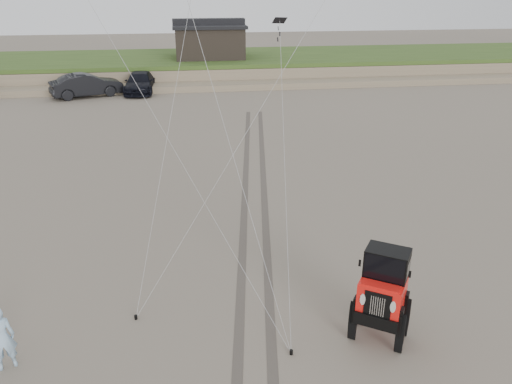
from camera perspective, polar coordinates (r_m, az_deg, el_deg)
ground at (r=12.74m, az=-4.18°, el=-16.53°), size 160.00×160.00×0.00m
dune_ridge at (r=47.89m, az=-7.75°, el=13.98°), size 160.00×14.25×1.73m
cabin at (r=47.15m, az=-5.36°, el=16.91°), size 6.40×5.40×3.35m
truck_b at (r=40.57m, az=-18.78°, el=11.48°), size 5.60×3.62×1.74m
truck_c at (r=41.15m, az=-13.12°, el=12.08°), size 2.36×5.34×1.53m
jeep at (r=12.57m, az=14.08°, el=-12.44°), size 4.65×5.47×1.90m
man at (r=12.79m, az=-27.13°, el=-14.64°), size 0.70×0.59×1.63m
stake_main at (r=13.68m, az=-13.57°, el=-13.74°), size 0.08×0.08×0.12m
stake_aux at (r=12.31m, az=4.05°, el=-17.80°), size 0.08×0.08×0.12m
tire_tracks at (r=19.74m, az=-0.17°, el=-1.25°), size 5.22×29.74×0.01m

